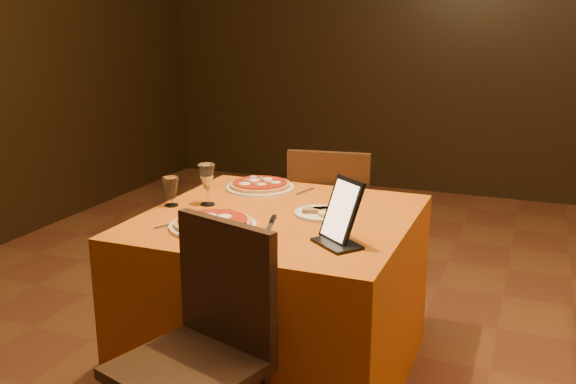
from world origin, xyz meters
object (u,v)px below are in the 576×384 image
at_px(chair_main_far, 334,227).
at_px(wine_glass, 207,184).
at_px(tablet, 342,210).
at_px(water_glass, 171,192).
at_px(main_table, 279,297).
at_px(chair_main_near, 187,367).
at_px(pizza_far, 260,186).
at_px(pizza_near, 213,224).

bearing_deg(chair_main_far, wine_glass, 57.61).
relative_size(wine_glass, tablet, 0.78).
xyz_separation_m(wine_glass, water_glass, (-0.14, -0.07, -0.03)).
distance_m(main_table, tablet, 0.64).
distance_m(main_table, chair_main_far, 0.79).
bearing_deg(chair_main_near, pizza_far, 119.80).
bearing_deg(chair_main_far, pizza_far, 52.08).
xyz_separation_m(main_table, wine_glass, (-0.35, 0.02, 0.47)).
xyz_separation_m(main_table, pizza_far, (-0.25, 0.36, 0.39)).
distance_m(chair_main_far, pizza_near, 1.09).
bearing_deg(pizza_far, chair_main_near, -77.77).
relative_size(chair_main_far, wine_glass, 4.79).
xyz_separation_m(chair_main_far, pizza_near, (-0.18, -1.03, 0.31)).
relative_size(pizza_far, tablet, 1.35).
bearing_deg(main_table, water_glass, -174.05).
relative_size(main_table, pizza_near, 3.18).
height_order(chair_main_near, pizza_near, chair_main_near).
bearing_deg(pizza_near, chair_main_near, -71.30).
xyz_separation_m(water_glass, tablet, (0.84, -0.17, 0.06)).
relative_size(chair_main_near, tablet, 3.73).
distance_m(chair_main_near, pizza_far, 1.21).
height_order(pizza_near, water_glass, water_glass).
relative_size(main_table, pizza_far, 3.33).
bearing_deg(water_glass, chair_main_near, -55.97).
bearing_deg(wine_glass, tablet, -19.11).
height_order(wine_glass, tablet, tablet).
distance_m(chair_main_near, wine_glass, 0.96).
bearing_deg(wine_glass, main_table, -3.28).
bearing_deg(tablet, pizza_near, -137.73).
bearing_deg(water_glass, wine_glass, 26.67).
xyz_separation_m(pizza_far, tablet, (0.59, -0.58, 0.10)).
bearing_deg(chair_main_near, pizza_near, 126.26).
xyz_separation_m(pizza_near, wine_glass, (-0.17, 0.27, 0.08)).
xyz_separation_m(chair_main_near, pizza_far, (-0.25, 1.14, 0.31)).
height_order(chair_main_near, chair_main_far, same).
relative_size(chair_main_near, water_glass, 7.00).
relative_size(pizza_far, water_glass, 2.54).
xyz_separation_m(chair_main_far, pizza_far, (-0.25, -0.42, 0.31)).
distance_m(main_table, pizza_far, 0.58).
height_order(main_table, pizza_near, pizza_near).
bearing_deg(chair_main_near, water_glass, 141.59).
height_order(main_table, chair_main_far, chair_main_far).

